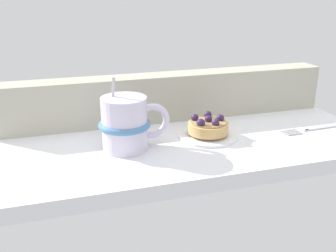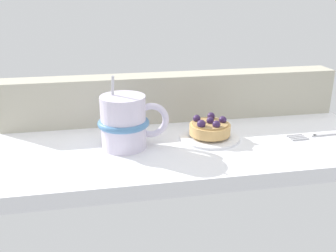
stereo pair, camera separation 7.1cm
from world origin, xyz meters
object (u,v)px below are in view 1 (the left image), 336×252
at_px(dessert_plate, 207,134).
at_px(coffee_mug, 126,124).
at_px(dessert_fork, 315,128).
at_px(raspberry_tart, 208,126).

bearing_deg(dessert_plate, coffee_mug, -175.42).
bearing_deg(dessert_fork, raspberry_tart, 172.72).
xyz_separation_m(dessert_plate, coffee_mug, (-0.16, -0.01, 0.04)).
height_order(dessert_plate, coffee_mug, coffee_mug).
xyz_separation_m(raspberry_tart, dessert_fork, (0.22, -0.03, -0.02)).
bearing_deg(dessert_plate, raspberry_tart, -126.09).
height_order(raspberry_tart, dessert_fork, raspberry_tart).
xyz_separation_m(dessert_plate, raspberry_tart, (-0.00, -0.00, 0.02)).
distance_m(dessert_plate, coffee_mug, 0.17).
bearing_deg(dessert_fork, dessert_plate, 172.64).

